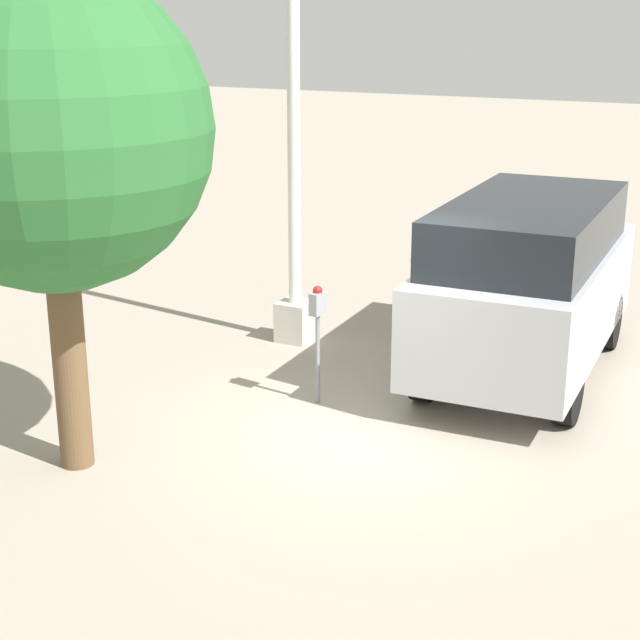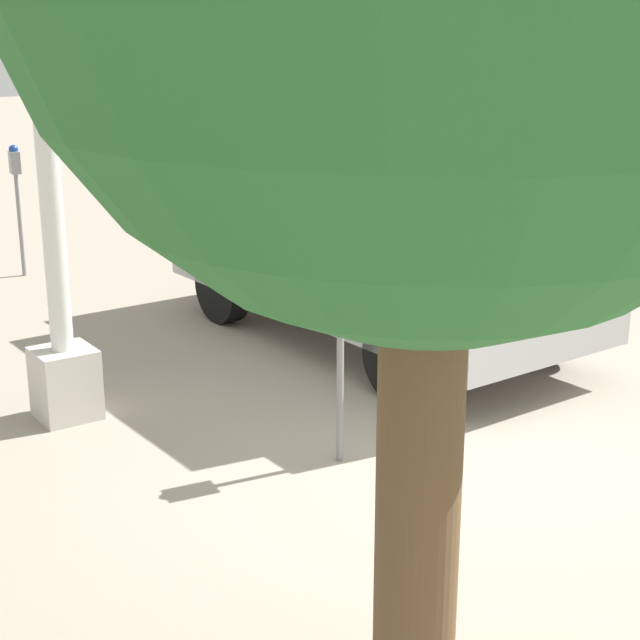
% 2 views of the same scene
% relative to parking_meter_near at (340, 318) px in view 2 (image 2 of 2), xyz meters
% --- Properties ---
extents(ground_plane, '(80.00, 80.00, 0.00)m').
position_rel_parking_meter_near_xyz_m(ground_plane, '(-0.63, -0.58, -1.03)').
color(ground_plane, gray).
extents(parking_meter_near, '(0.21, 0.14, 1.40)m').
position_rel_parking_meter_near_xyz_m(parking_meter_near, '(0.00, 0.00, 0.00)').
color(parking_meter_near, gray).
rests_on(parking_meter_near, ground).
extents(parking_meter_far, '(0.21, 0.14, 1.58)m').
position_rel_parking_meter_near_xyz_m(parking_meter_far, '(6.52, 0.04, 0.13)').
color(parking_meter_far, gray).
rests_on(parking_meter_far, ground).
extents(lamp_post, '(0.44, 0.44, 6.28)m').
position_rel_parking_meter_near_xyz_m(lamp_post, '(1.85, 1.27, 1.14)').
color(lamp_post, beige).
rests_on(lamp_post, ground).
extents(parked_van, '(4.53, 2.00, 2.20)m').
position_rel_parking_meter_near_xyz_m(parked_van, '(2.02, -1.85, 0.16)').
color(parked_van, '#B2B2B7').
rests_on(parked_van, ground).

